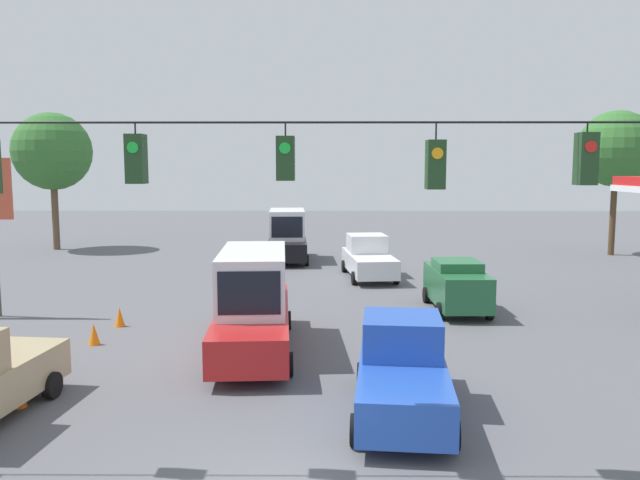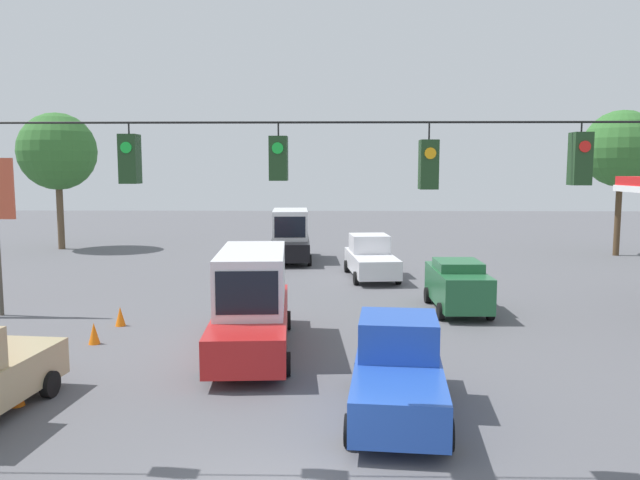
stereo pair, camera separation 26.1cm
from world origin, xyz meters
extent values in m
cylinder|color=black|center=(0.00, -1.72, 6.32)|extent=(19.39, 0.04, 0.04)
cube|color=#1E3D1E|center=(-5.33, -1.72, 5.67)|extent=(0.32, 0.36, 0.93)
cylinder|color=black|center=(-5.33, -1.72, 6.23)|extent=(0.03, 0.03, 0.18)
cylinder|color=red|center=(-5.33, -1.53, 5.88)|extent=(0.20, 0.02, 0.20)
cube|color=#1E3D1E|center=(-2.67, -1.72, 5.57)|extent=(0.32, 0.36, 0.87)
cylinder|color=black|center=(-2.67, -1.72, 6.16)|extent=(0.03, 0.03, 0.31)
cylinder|color=orange|center=(-2.67, -1.53, 5.77)|extent=(0.20, 0.02, 0.20)
cube|color=#1E3D1E|center=(0.00, -1.72, 5.68)|extent=(0.32, 0.36, 0.79)
cylinder|color=black|center=(0.00, -1.72, 6.19)|extent=(0.03, 0.03, 0.24)
cylinder|color=green|center=(0.00, -1.53, 5.86)|extent=(0.20, 0.02, 0.20)
cube|color=#1E3D1E|center=(2.67, -1.72, 5.67)|extent=(0.32, 0.36, 0.88)
cylinder|color=black|center=(2.67, -1.72, 6.21)|extent=(0.03, 0.03, 0.20)
cylinder|color=green|center=(2.67, -1.53, 5.87)|extent=(0.20, 0.02, 0.20)
cube|color=red|center=(1.46, -8.95, 0.82)|extent=(2.59, 7.48, 1.00)
cube|color=silver|center=(1.48, -9.32, 2.17)|extent=(2.25, 4.82, 1.70)
cube|color=black|center=(1.33, -6.96, 2.17)|extent=(1.69, 0.13, 1.19)
cylinder|color=black|center=(2.35, -6.50, 0.32)|extent=(0.26, 0.65, 0.64)
cylinder|color=black|center=(0.25, -6.63, 0.32)|extent=(0.26, 0.65, 0.64)
cylinder|color=black|center=(2.67, -11.27, 0.32)|extent=(0.26, 0.65, 0.64)
cylinder|color=black|center=(0.56, -11.40, 0.32)|extent=(0.26, 0.65, 0.64)
cylinder|color=black|center=(5.85, -4.96, 0.32)|extent=(0.28, 0.66, 0.64)
cube|color=#236038|center=(-5.80, -14.29, 0.96)|extent=(1.85, 4.50, 1.29)
cube|color=#236038|center=(-5.80, -14.29, 1.79)|extent=(1.68, 1.99, 0.36)
cube|color=black|center=(-5.78, -15.28, 1.79)|extent=(1.43, 0.04, 0.25)
cylinder|color=black|center=(-6.67, -15.76, 0.32)|extent=(0.23, 0.64, 0.64)
cylinder|color=black|center=(-4.88, -15.73, 0.32)|extent=(0.23, 0.64, 0.64)
cylinder|color=black|center=(-6.71, -12.84, 0.32)|extent=(0.23, 0.64, 0.64)
cylinder|color=black|center=(-4.92, -12.82, 0.32)|extent=(0.23, 0.64, 0.64)
cube|color=black|center=(1.52, -27.19, 0.82)|extent=(2.54, 6.22, 1.00)
cube|color=silver|center=(1.53, -27.49, 2.17)|extent=(2.24, 4.01, 1.70)
cube|color=black|center=(1.42, -25.53, 2.17)|extent=(1.75, 0.12, 1.19)
cylinder|color=black|center=(2.50, -25.15, 0.32)|extent=(0.26, 0.65, 0.64)
cylinder|color=black|center=(0.31, -25.27, 0.32)|extent=(0.26, 0.65, 0.64)
cylinder|color=black|center=(2.72, -29.11, 0.32)|extent=(0.26, 0.65, 0.64)
cylinder|color=black|center=(0.53, -29.23, 0.32)|extent=(0.26, 0.65, 0.64)
cube|color=silver|center=(-2.93, -21.50, 0.77)|extent=(2.57, 5.72, 0.90)
cube|color=silver|center=(-2.86, -22.16, 1.67)|extent=(2.05, 2.17, 0.90)
cube|color=black|center=(-2.76, -23.16, 1.67)|extent=(1.61, 0.18, 0.63)
cylinder|color=black|center=(-3.75, -23.39, 0.32)|extent=(0.28, 0.66, 0.64)
cylinder|color=black|center=(-1.74, -23.19, 0.32)|extent=(0.28, 0.66, 0.64)
cylinder|color=black|center=(-4.11, -19.81, 0.32)|extent=(0.28, 0.66, 0.64)
cylinder|color=black|center=(-2.10, -19.60, 0.32)|extent=(0.28, 0.66, 0.64)
cube|color=#234CB2|center=(-2.43, -4.00, 0.77)|extent=(2.39, 5.23, 0.90)
cube|color=#234CB2|center=(-2.49, -4.61, 1.67)|extent=(1.93, 1.98, 0.90)
cube|color=black|center=(-2.58, -5.53, 1.67)|extent=(1.53, 0.16, 0.63)
cylinder|color=black|center=(-3.54, -5.55, 0.32)|extent=(0.28, 0.66, 0.64)
cylinder|color=black|center=(-1.63, -5.73, 0.32)|extent=(0.28, 0.66, 0.64)
cylinder|color=black|center=(-3.23, -2.27, 0.32)|extent=(0.28, 0.66, 0.64)
cylinder|color=black|center=(-1.32, -2.45, 0.32)|extent=(0.28, 0.66, 0.64)
cone|color=orange|center=(6.38, -4.39, 0.34)|extent=(0.36, 0.36, 0.68)
cone|color=orange|center=(6.67, -7.03, 0.34)|extent=(0.36, 0.36, 0.68)
cone|color=orange|center=(6.52, -9.51, 0.34)|extent=(0.36, 0.36, 0.68)
cone|color=orange|center=(6.46, -11.77, 0.34)|extent=(0.36, 0.36, 0.68)
cylinder|color=#4C3823|center=(-18.89, -29.88, 2.69)|extent=(0.37, 0.37, 5.39)
sphere|color=#336B2D|center=(-18.89, -29.88, 6.69)|extent=(4.73, 4.73, 4.73)
cylinder|color=brown|center=(17.46, -32.31, 2.59)|extent=(0.44, 0.44, 5.18)
sphere|color=#336B2D|center=(17.46, -32.31, 6.59)|extent=(5.14, 5.14, 5.14)
camera|label=1|loc=(-0.69, 9.45, 5.52)|focal=35.00mm
camera|label=2|loc=(-0.95, 9.45, 5.52)|focal=35.00mm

